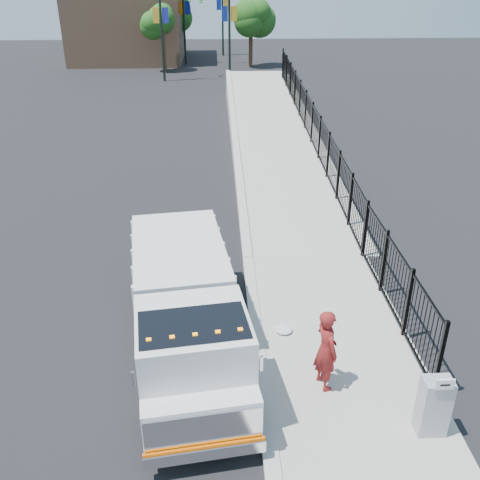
{
  "coord_description": "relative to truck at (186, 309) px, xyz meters",
  "views": [
    {
      "loc": [
        -0.87,
        -10.32,
        8.12
      ],
      "look_at": [
        -0.33,
        2.0,
        1.78
      ],
      "focal_mm": 40.0,
      "sensor_mm": 36.0,
      "label": 1
    }
  ],
  "objects": [
    {
      "name": "ground",
      "position": [
        1.64,
        0.43,
        -1.32
      ],
      "size": [
        120.0,
        120.0,
        0.0
      ],
      "primitive_type": "plane",
      "color": "black",
      "rests_on": "ground"
    },
    {
      "name": "tree_0",
      "position": [
        -3.54,
        37.36,
        2.61
      ],
      "size": [
        2.37,
        2.37,
        5.19
      ],
      "color": "#382314",
      "rests_on": "ground"
    },
    {
      "name": "tree_1",
      "position": [
        3.93,
        39.9,
        2.63
      ],
      "size": [
        2.63,
        2.63,
        5.31
      ],
      "color": "#382314",
      "rests_on": "ground"
    },
    {
      "name": "truck",
      "position": [
        0.0,
        0.0,
        0.0
      ],
      "size": [
        3.1,
        7.08,
        2.34
      ],
      "rotation": [
        0.0,
        0.0,
        0.14
      ],
      "color": "black",
      "rests_on": "ground"
    },
    {
      "name": "sidewalk",
      "position": [
        3.57,
        -1.57,
        -1.26
      ],
      "size": [
        3.55,
        12.0,
        0.12
      ],
      "primitive_type": "cube",
      "color": "#9E998E",
      "rests_on": "ground"
    },
    {
      "name": "curb",
      "position": [
        1.64,
        -1.57,
        -1.24
      ],
      "size": [
        0.3,
        12.0,
        0.16
      ],
      "primitive_type": "cube",
      "color": "#ADAAA3",
      "rests_on": "ground"
    },
    {
      "name": "iron_fence",
      "position": [
        5.19,
        12.43,
        -0.42
      ],
      "size": [
        0.1,
        28.0,
        1.8
      ],
      "primitive_type": "cube",
      "color": "black",
      "rests_on": "ground"
    },
    {
      "name": "tree_2",
      "position": [
        -3.08,
        46.68,
        2.65
      ],
      "size": [
        3.2,
        3.2,
        5.6
      ],
      "color": "#382314",
      "rests_on": "ground"
    },
    {
      "name": "light_pole_3",
      "position": [
        1.27,
        46.75,
        3.05
      ],
      "size": [
        3.77,
        0.22,
        8.0
      ],
      "color": "black",
      "rests_on": "ground"
    },
    {
      "name": "light_pole_2",
      "position": [
        -1.64,
        41.52,
        3.05
      ],
      "size": [
        3.78,
        0.22,
        8.0
      ],
      "color": "black",
      "rests_on": "ground"
    },
    {
      "name": "light_pole_0",
      "position": [
        -2.94,
        33.51,
        3.05
      ],
      "size": [
        3.77,
        0.22,
        8.0
      ],
      "color": "black",
      "rests_on": "ground"
    },
    {
      "name": "utility_cabinet",
      "position": [
        4.74,
        -2.56,
        -0.57
      ],
      "size": [
        0.55,
        0.4,
        1.25
      ],
      "primitive_type": "cube",
      "color": "gray",
      "rests_on": "sidewalk"
    },
    {
      "name": "debris",
      "position": [
        2.31,
        0.7,
        -1.14
      ],
      "size": [
        0.44,
        0.44,
        0.11
      ],
      "primitive_type": "ellipsoid",
      "color": "silver",
      "rests_on": "sidewalk"
    },
    {
      "name": "light_pole_1",
      "position": [
        1.62,
        34.71,
        3.05
      ],
      "size": [
        3.78,
        0.22,
        8.0
      ],
      "color": "black",
      "rests_on": "ground"
    },
    {
      "name": "arrow_sign",
      "position": [
        4.74,
        -2.78,
        0.16
      ],
      "size": [
        0.35,
        0.04,
        0.22
      ],
      "primitive_type": "cube",
      "color": "white",
      "rests_on": "utility_cabinet"
    },
    {
      "name": "worker",
      "position": [
        2.94,
        -1.2,
        -0.26
      ],
      "size": [
        0.64,
        0.79,
        1.88
      ],
      "primitive_type": "imported",
      "rotation": [
        0.0,
        0.0,
        1.88
      ],
      "color": "maroon",
      "rests_on": "sidewalk"
    },
    {
      "name": "building",
      "position": [
        -7.36,
        44.43,
        2.68
      ],
      "size": [
        10.0,
        10.0,
        8.0
      ],
      "primitive_type": "cube",
      "color": "#8C664C",
      "rests_on": "ground"
    },
    {
      "name": "ramp",
      "position": [
        3.77,
        16.43,
        -1.32
      ],
      "size": [
        3.95,
        24.06,
        3.19
      ],
      "primitive_type": "cube",
      "rotation": [
        0.06,
        0.0,
        0.0
      ],
      "color": "#9E998E",
      "rests_on": "ground"
    }
  ]
}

